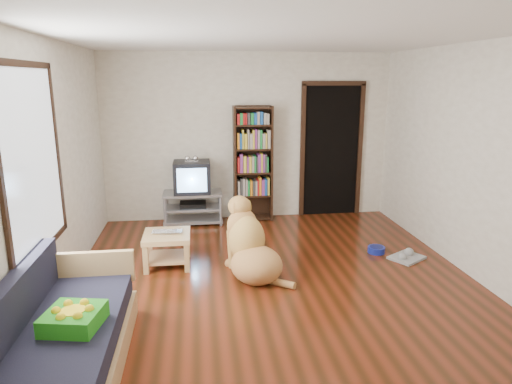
{
  "coord_description": "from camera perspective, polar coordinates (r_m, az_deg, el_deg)",
  "views": [
    {
      "loc": [
        -0.81,
        -4.64,
        2.2
      ],
      "look_at": [
        -0.14,
        0.54,
        0.9
      ],
      "focal_mm": 32.0,
      "sensor_mm": 36.0,
      "label": 1
    }
  ],
  "objects": [
    {
      "name": "ground",
      "position": [
        5.2,
        2.28,
        -11.07
      ],
      "size": [
        5.0,
        5.0,
        0.0
      ],
      "primitive_type": "plane",
      "color": "#5B200F",
      "rests_on": "ground"
    },
    {
      "name": "ceiling",
      "position": [
        4.72,
        2.6,
        18.83
      ],
      "size": [
        5.0,
        5.0,
        0.0
      ],
      "primitive_type": "plane",
      "rotation": [
        3.14,
        0.0,
        0.0
      ],
      "color": "white",
      "rests_on": "ground"
    },
    {
      "name": "wall_back",
      "position": [
        7.24,
        -0.96,
        6.85
      ],
      "size": [
        4.5,
        0.0,
        4.5
      ],
      "primitive_type": "plane",
      "rotation": [
        1.57,
        0.0,
        0.0
      ],
      "color": "silver",
      "rests_on": "ground"
    },
    {
      "name": "wall_front",
      "position": [
        2.46,
        12.48,
        -7.85
      ],
      "size": [
        4.5,
        0.0,
        4.5
      ],
      "primitive_type": "plane",
      "rotation": [
        -1.57,
        0.0,
        0.0
      ],
      "color": "silver",
      "rests_on": "ground"
    },
    {
      "name": "wall_left",
      "position": [
        4.94,
        -24.26,
        2.25
      ],
      "size": [
        0.0,
        5.0,
        5.0
      ],
      "primitive_type": "plane",
      "rotation": [
        1.57,
        0.0,
        1.57
      ],
      "color": "silver",
      "rests_on": "ground"
    },
    {
      "name": "wall_right",
      "position": [
        5.63,
        25.68,
        3.4
      ],
      "size": [
        0.0,
        5.0,
        5.0
      ],
      "primitive_type": "plane",
      "rotation": [
        1.57,
        0.0,
        -1.57
      ],
      "color": "silver",
      "rests_on": "ground"
    },
    {
      "name": "green_cushion",
      "position": [
        3.73,
        -21.83,
        -14.46
      ],
      "size": [
        0.46,
        0.46,
        0.13
      ],
      "primitive_type": "cube",
      "rotation": [
        0.0,
        0.0,
        -0.2
      ],
      "color": "#31981C",
      "rests_on": "sofa"
    },
    {
      "name": "laptop",
      "position": [
        5.54,
        -11.13,
        -5.09
      ],
      "size": [
        0.38,
        0.26,
        0.03
      ],
      "primitive_type": "imported",
      "rotation": [
        0.0,
        0.0,
        -0.09
      ],
      "color": "white",
      "rests_on": "coffee_table"
    },
    {
      "name": "dog_bowl",
      "position": [
        6.17,
        14.81,
        -6.99
      ],
      "size": [
        0.22,
        0.22,
        0.08
      ],
      "primitive_type": "cylinder",
      "color": "navy",
      "rests_on": "ground"
    },
    {
      "name": "grey_rag",
      "position": [
        6.09,
        18.32,
        -7.8
      ],
      "size": [
        0.51,
        0.48,
        0.03
      ],
      "primitive_type": "cube",
      "rotation": [
        0.0,
        0.0,
        0.56
      ],
      "color": "gray",
      "rests_on": "ground"
    },
    {
      "name": "window",
      "position": [
        4.43,
        -26.12,
        3.47
      ],
      "size": [
        0.03,
        1.46,
        1.7
      ],
      "color": "white",
      "rests_on": "wall_left"
    },
    {
      "name": "doorway",
      "position": [
        7.52,
        9.4,
        5.54
      ],
      "size": [
        1.03,
        0.05,
        2.19
      ],
      "color": "black",
      "rests_on": "wall_back"
    },
    {
      "name": "tv_stand",
      "position": [
        7.15,
        -7.88,
        -1.8
      ],
      "size": [
        0.9,
        0.45,
        0.5
      ],
      "color": "#99999E",
      "rests_on": "ground"
    },
    {
      "name": "crt_tv",
      "position": [
        7.06,
        -8.0,
        1.95
      ],
      "size": [
        0.55,
        0.52,
        0.58
      ],
      "color": "black",
      "rests_on": "tv_stand"
    },
    {
      "name": "bookshelf",
      "position": [
        7.14,
        -0.4,
        4.31
      ],
      "size": [
        0.6,
        0.3,
        1.8
      ],
      "color": "black",
      "rests_on": "ground"
    },
    {
      "name": "sofa",
      "position": [
        3.94,
        -23.06,
        -16.74
      ],
      "size": [
        0.8,
        1.8,
        0.8
      ],
      "color": "tan",
      "rests_on": "ground"
    },
    {
      "name": "coffee_table",
      "position": [
        5.61,
        -11.05,
        -6.29
      ],
      "size": [
        0.55,
        0.55,
        0.4
      ],
      "color": "tan",
      "rests_on": "ground"
    },
    {
      "name": "dog",
      "position": [
        5.23,
        -0.78,
        -6.89
      ],
      "size": [
        0.78,
        1.02,
        0.92
      ],
      "color": "tan",
      "rests_on": "ground"
    }
  ]
}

